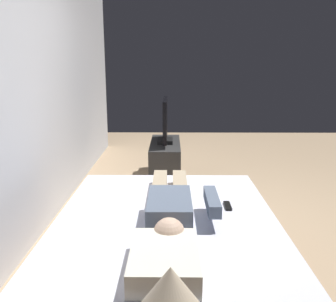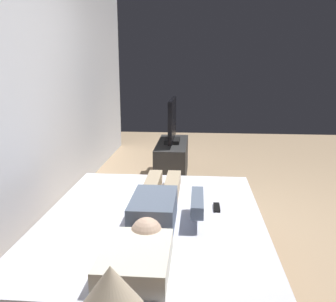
{
  "view_description": "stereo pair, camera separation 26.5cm",
  "coord_description": "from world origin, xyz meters",
  "px_view_note": "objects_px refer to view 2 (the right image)",
  "views": [
    {
      "loc": [
        -3.22,
        0.46,
        1.56
      ],
      "look_at": [
        0.36,
        0.49,
        0.69
      ],
      "focal_mm": 39.19,
      "sensor_mm": 36.0,
      "label": 1
    },
    {
      "loc": [
        -3.21,
        0.2,
        1.56
      ],
      "look_at": [
        0.36,
        0.49,
        0.69
      ],
      "focal_mm": 39.19,
      "sensor_mm": 36.0,
      "label": 2
    }
  ],
  "objects_px": {
    "tv": "(172,122)",
    "person": "(158,204)",
    "remote": "(217,207)",
    "tv_stand": "(172,160)",
    "pillow": "(136,260)",
    "lamp": "(111,291)",
    "bed": "(153,254)"
  },
  "relations": [
    {
      "from": "pillow",
      "to": "tv_stand",
      "type": "xyz_separation_m",
      "value": [
        3.22,
        0.05,
        -0.35
      ]
    },
    {
      "from": "person",
      "to": "tv",
      "type": "distance_m",
      "value": 2.53
    },
    {
      "from": "remote",
      "to": "tv",
      "type": "height_order",
      "value": "tv"
    },
    {
      "from": "pillow",
      "to": "person",
      "type": "xyz_separation_m",
      "value": [
        0.69,
        -0.04,
        0.02
      ]
    },
    {
      "from": "tv_stand",
      "to": "pillow",
      "type": "bearing_deg",
      "value": -179.13
    },
    {
      "from": "pillow",
      "to": "tv_stand",
      "type": "distance_m",
      "value": 3.24
    },
    {
      "from": "tv_stand",
      "to": "tv",
      "type": "height_order",
      "value": "tv"
    },
    {
      "from": "tv_stand",
      "to": "lamp",
      "type": "height_order",
      "value": "lamp"
    },
    {
      "from": "bed",
      "to": "remote",
      "type": "relative_size",
      "value": 13.1
    },
    {
      "from": "tv_stand",
      "to": "lamp",
      "type": "bearing_deg",
      "value": -178.8
    },
    {
      "from": "remote",
      "to": "tv_stand",
      "type": "distance_m",
      "value": 2.44
    },
    {
      "from": "person",
      "to": "remote",
      "type": "distance_m",
      "value": 0.44
    },
    {
      "from": "tv",
      "to": "pillow",
      "type": "bearing_deg",
      "value": -179.13
    },
    {
      "from": "bed",
      "to": "remote",
      "type": "bearing_deg",
      "value": -67.82
    },
    {
      "from": "pillow",
      "to": "lamp",
      "type": "bearing_deg",
      "value": -177.12
    },
    {
      "from": "bed",
      "to": "person",
      "type": "bearing_deg",
      "value": -51.92
    },
    {
      "from": "remote",
      "to": "tv_stand",
      "type": "relative_size",
      "value": 0.14
    },
    {
      "from": "remote",
      "to": "pillow",
      "type": "bearing_deg",
      "value": 152.34
    },
    {
      "from": "pillow",
      "to": "bed",
      "type": "bearing_deg",
      "value": 0.0
    },
    {
      "from": "person",
      "to": "tv_stand",
      "type": "xyz_separation_m",
      "value": [
        2.53,
        0.09,
        -0.37
      ]
    },
    {
      "from": "bed",
      "to": "lamp",
      "type": "distance_m",
      "value": 1.41
    },
    {
      "from": "tv_stand",
      "to": "tv",
      "type": "xyz_separation_m",
      "value": [
        0.0,
        0.0,
        0.53
      ]
    },
    {
      "from": "bed",
      "to": "remote",
      "type": "xyz_separation_m",
      "value": [
        0.18,
        -0.44,
        0.29
      ]
    },
    {
      "from": "tv_stand",
      "to": "lamp",
      "type": "distance_m",
      "value": 3.89
    },
    {
      "from": "bed",
      "to": "person",
      "type": "relative_size",
      "value": 1.56
    },
    {
      "from": "pillow",
      "to": "person",
      "type": "height_order",
      "value": "person"
    },
    {
      "from": "person",
      "to": "lamp",
      "type": "height_order",
      "value": "lamp"
    },
    {
      "from": "tv_stand",
      "to": "lamp",
      "type": "relative_size",
      "value": 2.62
    },
    {
      "from": "pillow",
      "to": "tv_stand",
      "type": "bearing_deg",
      "value": 0.87
    },
    {
      "from": "remote",
      "to": "lamp",
      "type": "xyz_separation_m",
      "value": [
        -1.46,
        0.41,
        0.3
      ]
    },
    {
      "from": "pillow",
      "to": "lamp",
      "type": "xyz_separation_m",
      "value": [
        -0.62,
        -0.03,
        0.25
      ]
    },
    {
      "from": "tv",
      "to": "person",
      "type": "bearing_deg",
      "value": -178.05
    }
  ]
}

